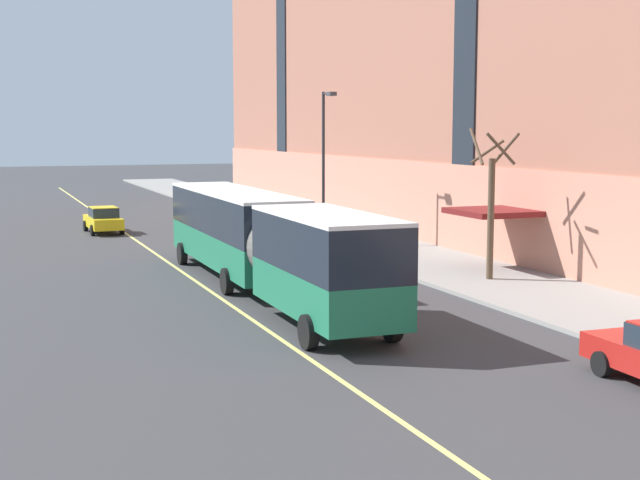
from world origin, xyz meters
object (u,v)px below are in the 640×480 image
at_px(city_bus, 262,238).
at_px(street_lamp, 325,153).
at_px(parked_car_black_3, 285,231).
at_px(taxi_cab, 103,220).
at_px(street_tree_mid_block, 491,203).

relative_size(city_bus, street_lamp, 2.59).
relative_size(city_bus, parked_car_black_3, 4.63).
height_order(taxi_cab, street_tree_mid_block, street_tree_mid_block).
distance_m(taxi_cab, street_lamp, 15.04).
bearing_deg(street_tree_mid_block, parked_car_black_3, 106.49).
height_order(parked_car_black_3, street_tree_mid_block, street_tree_mid_block).
xyz_separation_m(street_tree_mid_block, street_lamp, (-2.11, 12.72, 1.70)).
height_order(parked_car_black_3, taxi_cab, same).
height_order(taxi_cab, street_lamp, street_lamp).
xyz_separation_m(city_bus, taxi_cab, (-2.88, 22.19, -1.32)).
bearing_deg(street_tree_mid_block, street_lamp, 99.42).
bearing_deg(city_bus, street_lamp, 58.73).
distance_m(city_bus, taxi_cab, 22.42).
xyz_separation_m(parked_car_black_3, street_lamp, (1.93, -0.91, 4.12)).
relative_size(city_bus, street_tree_mid_block, 3.39).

